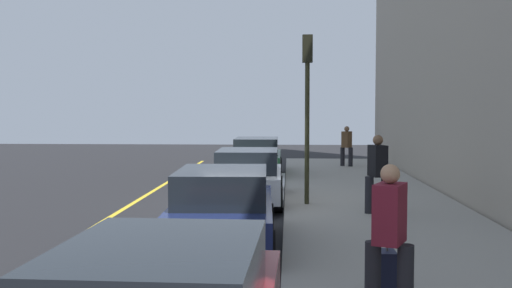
# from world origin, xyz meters

# --- Properties ---
(ground_plane) EXTENTS (56.00, 56.00, 0.00)m
(ground_plane) POSITION_xyz_m (0.00, 0.00, 0.00)
(ground_plane) COLOR black
(sidewalk) EXTENTS (28.00, 4.60, 0.15)m
(sidewalk) POSITION_xyz_m (0.00, -3.30, 0.07)
(sidewalk) COLOR gray
(sidewalk) RESTS_ON ground
(lane_stripe_centre) EXTENTS (28.00, 0.14, 0.01)m
(lane_stripe_centre) POSITION_xyz_m (0.00, 3.20, 0.00)
(lane_stripe_centre) COLOR gold
(lane_stripe_centre) RESTS_ON ground
(snow_bank_curb) EXTENTS (6.60, 0.56, 0.22)m
(snow_bank_curb) POSITION_xyz_m (3.20, -0.70, 0.11)
(snow_bank_curb) COLOR white
(snow_bank_curb) RESTS_ON ground
(parked_car_navy) EXTENTS (4.53, 2.02, 1.51)m
(parked_car_navy) POSITION_xyz_m (-4.91, 0.11, 0.76)
(parked_car_navy) COLOR black
(parked_car_navy) RESTS_ON ground
(parked_car_white) EXTENTS (4.28, 1.94, 1.51)m
(parked_car_white) POSITION_xyz_m (0.45, 0.00, 0.76)
(parked_car_white) COLOR black
(parked_car_white) RESTS_ON ground
(parked_car_green) EXTENTS (4.65, 1.93, 1.51)m
(parked_car_green) POSITION_xyz_m (7.07, 0.11, 0.76)
(parked_car_green) COLOR black
(parked_car_green) RESTS_ON ground
(pedestrian_brown_coat) EXTENTS (0.55, 0.52, 1.72)m
(pedestrian_brown_coat) POSITION_xyz_m (10.10, -3.61, 1.07)
(pedestrian_brown_coat) COLOR black
(pedestrian_brown_coat) RESTS_ON sidewalk
(pedestrian_burgundy_coat) EXTENTS (0.57, 0.56, 1.81)m
(pedestrian_burgundy_coat) POSITION_xyz_m (-8.66, -2.32, 1.11)
(pedestrian_burgundy_coat) COLOR black
(pedestrian_burgundy_coat) RESTS_ON sidewalk
(pedestrian_black_coat) EXTENTS (0.56, 0.60, 1.85)m
(pedestrian_black_coat) POSITION_xyz_m (-1.63, -3.20, 1.14)
(pedestrian_black_coat) COLOR black
(pedestrian_black_coat) RESTS_ON sidewalk
(traffic_light_pole) EXTENTS (0.35, 0.26, 4.35)m
(traffic_light_pole) POSITION_xyz_m (-0.33, -1.58, 3.09)
(traffic_light_pole) COLOR #2D2D19
(traffic_light_pole) RESTS_ON sidewalk
(rolling_suitcase) EXTENTS (0.34, 0.22, 0.98)m
(rolling_suitcase) POSITION_xyz_m (-8.12, -2.38, 0.47)
(rolling_suitcase) COLOR #191E38
(rolling_suitcase) RESTS_ON sidewalk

